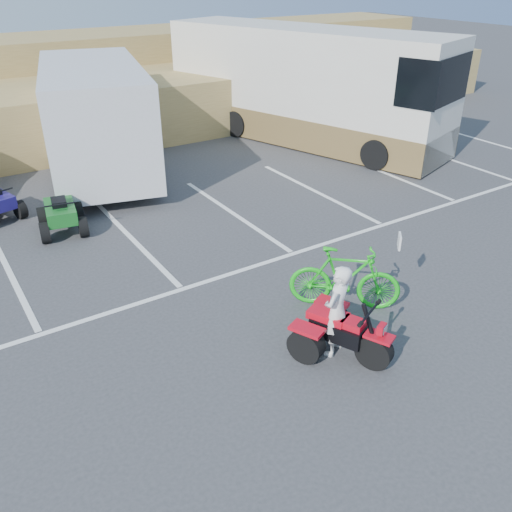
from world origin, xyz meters
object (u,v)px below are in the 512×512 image
rider (337,311)px  rv_motorhome (304,94)px  green_dirt_bike (345,278)px  red_trike_atv (342,354)px  quad_atv_green (64,231)px  cargo_trailer (97,117)px

rider → rv_motorhome: bearing=-148.6°
rider → green_dirt_bike: size_ratio=0.79×
red_trike_atv → quad_atv_green: size_ratio=1.11×
red_trike_atv → rv_motorhome: bearing=32.0°
red_trike_atv → cargo_trailer: size_ratio=0.22×
red_trike_atv → quad_atv_green: 7.53m
rider → cargo_trailer: size_ratio=0.22×
rider → green_dirt_bike: 1.39m
green_dirt_bike → quad_atv_green: bearing=71.2°
rider → rv_motorhome: rv_motorhome is taller
rv_motorhome → red_trike_atv: bearing=-142.1°
rider → green_dirt_bike: bearing=-160.9°
rider → quad_atv_green: 7.43m
green_dirt_bike → red_trike_atv: bearing=-179.9°
green_dirt_bike → quad_atv_green: green_dirt_bike is taller
rider → green_dirt_bike: (1.01, 0.94, -0.19)m
rv_motorhome → rider: bearing=-142.7°
rv_motorhome → quad_atv_green: size_ratio=7.59×
red_trike_atv → rider: rider is taller
red_trike_atv → rv_motorhome: (6.87, 10.12, 1.61)m
red_trike_atv → green_dirt_bike: 1.55m
cargo_trailer → quad_atv_green: 4.44m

